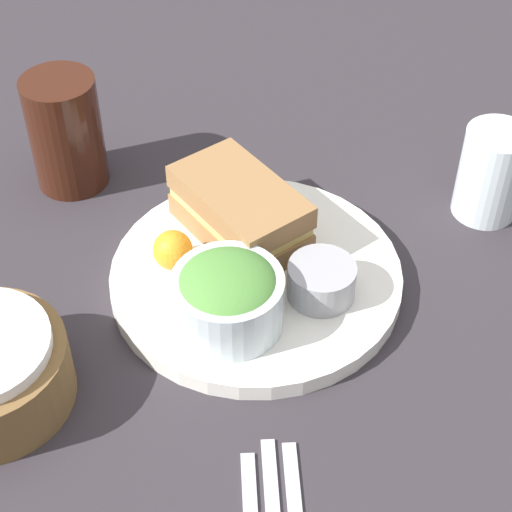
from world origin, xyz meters
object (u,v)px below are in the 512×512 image
Objects in this scene: salad_bowl at (228,295)px; dressing_cup at (321,281)px; plate at (256,277)px; drink_glass at (66,132)px; water_glass at (491,173)px; sandwich at (242,210)px.

dressing_cup is (0.01, -0.10, -0.02)m from salad_bowl.
dressing_cup reaches higher than plate.
drink_glass reaches higher than water_glass.
salad_bowl is 0.79× the size of drink_glass.
sandwich is 0.23m from drink_glass.
water_glass is (0.09, -0.22, 0.02)m from dressing_cup.
dressing_cup is (-0.11, -0.05, -0.01)m from sandwich.
sandwich is 1.24× the size of drink_glass.
water_glass is at bearing -73.40° from salad_bowl.
plate is 0.28m from water_glass.
sandwich is at bearing 24.27° from dressing_cup.
dressing_cup is at bearing 111.18° from water_glass.
plate is 0.07m from sandwich.
water_glass is (0.10, -0.32, -0.00)m from salad_bowl.
plate is 2.80× the size of salad_bowl.
sandwich is at bearing -136.23° from drink_glass.
dressing_cup is at bearing -134.04° from plate.
plate is 2.81× the size of water_glass.
dressing_cup is (-0.05, -0.05, 0.03)m from plate.
drink_glass is at bearing 34.82° from plate.
drink_glass is (0.16, 0.16, 0.02)m from sandwich.
sandwich is 0.12m from dressing_cup.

